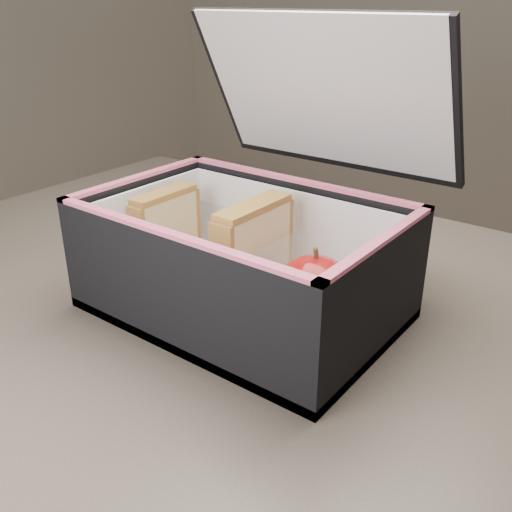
# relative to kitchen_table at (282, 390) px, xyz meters

# --- Properties ---
(kitchen_table) EXTENTS (1.20, 0.80, 0.75)m
(kitchen_table) POSITION_rel_kitchen_table_xyz_m (0.00, 0.00, 0.00)
(kitchen_table) COLOR brown
(kitchen_table) RESTS_ON ground
(lunch_bag) EXTENTS (0.32, 0.31, 0.30)m
(lunch_bag) POSITION_rel_kitchen_table_xyz_m (-0.05, -0.00, 0.16)
(lunch_bag) COLOR black
(lunch_bag) RESTS_ON kitchen_table
(plastic_tub) EXTENTS (0.17, 0.12, 0.07)m
(plastic_tub) POSITION_rel_kitchen_table_xyz_m (-0.10, -0.01, 0.14)
(plastic_tub) COLOR white
(plastic_tub) RESTS_ON lunch_bag
(sandwich_left) EXTENTS (0.02, 0.08, 0.09)m
(sandwich_left) POSITION_rel_kitchen_table_xyz_m (-0.16, -0.01, 0.15)
(sandwich_left) COLOR #D0BD7E
(sandwich_left) RESTS_ON plastic_tub
(sandwich_right) EXTENTS (0.03, 0.10, 0.11)m
(sandwich_right) POSITION_rel_kitchen_table_xyz_m (-0.04, -0.01, 0.16)
(sandwich_right) COLOR #D0BD7E
(sandwich_right) RESTS_ON plastic_tub
(carrot_sticks) EXTENTS (0.04, 0.15, 0.03)m
(carrot_sticks) POSITION_rel_kitchen_table_xyz_m (-0.09, 0.00, 0.13)
(carrot_sticks) COLOR #CF6306
(carrot_sticks) RESTS_ON plastic_tub
(paper_napkin) EXTENTS (0.10, 0.10, 0.01)m
(paper_napkin) POSITION_rel_kitchen_table_xyz_m (0.04, -0.01, 0.11)
(paper_napkin) COLOR white
(paper_napkin) RESTS_ON lunch_bag
(red_apple) EXTENTS (0.09, 0.09, 0.08)m
(red_apple) POSITION_rel_kitchen_table_xyz_m (0.04, -0.02, 0.15)
(red_apple) COLOR maroon
(red_apple) RESTS_ON paper_napkin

